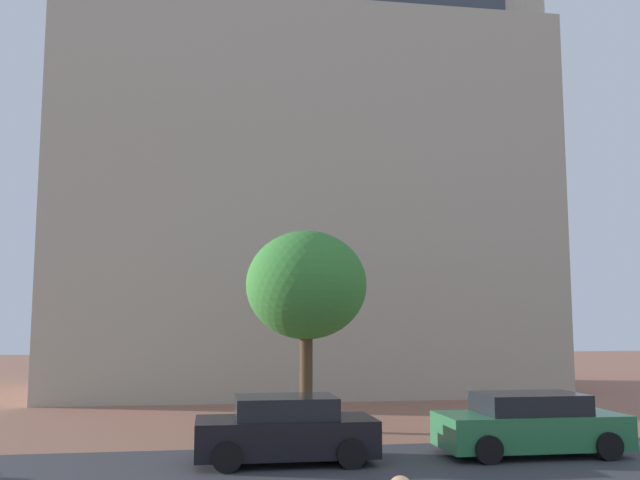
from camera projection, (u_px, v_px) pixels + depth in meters
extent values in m
plane|color=#93604C|center=(331.00, 470.00, 14.99)|extent=(120.00, 120.00, 0.00)
cube|color=#38383D|center=(336.00, 476.00, 14.48)|extent=(120.00, 6.99, 0.00)
cube|color=#B2A893|center=(302.00, 212.00, 34.09)|extent=(22.05, 10.51, 17.01)
cube|color=#38424C|center=(302.00, 22.00, 35.24)|extent=(20.29, 9.67, 2.40)
cube|color=#B2A893|center=(315.00, 91.00, 34.92)|extent=(4.78, 4.78, 29.27)
cylinder|color=#B2A893|center=(86.00, 153.00, 29.13)|extent=(2.80, 2.80, 20.36)
cylinder|color=#B2A893|center=(519.00, 178.00, 32.03)|extent=(2.80, 2.80, 19.45)
cube|color=#287042|center=(530.00, 430.00, 16.83)|extent=(4.40, 1.88, 0.80)
cube|color=black|center=(530.00, 403.00, 16.91)|extent=(2.47, 1.65, 0.48)
cylinder|color=black|center=(568.00, 434.00, 17.95)|extent=(0.64, 0.22, 0.64)
cylinder|color=black|center=(609.00, 446.00, 16.11)|extent=(0.64, 0.22, 0.64)
cylinder|color=black|center=(459.00, 436.00, 17.50)|extent=(0.64, 0.22, 0.64)
cylinder|color=black|center=(489.00, 450.00, 15.66)|extent=(0.64, 0.22, 0.64)
cube|color=black|center=(285.00, 436.00, 15.92)|extent=(4.05, 1.87, 0.81)
cube|color=black|center=(286.00, 407.00, 15.99)|extent=(2.27, 1.65, 0.49)
cylinder|color=black|center=(227.00, 457.00, 14.76)|extent=(0.64, 0.22, 0.64)
cylinder|color=black|center=(225.00, 443.00, 16.60)|extent=(0.64, 0.22, 0.64)
cylinder|color=black|center=(351.00, 454.00, 15.18)|extent=(0.64, 0.22, 0.64)
cylinder|color=black|center=(336.00, 440.00, 17.01)|extent=(0.64, 0.22, 0.64)
cylinder|color=#4C3823|center=(306.00, 382.00, 20.63)|extent=(0.38, 0.38, 2.83)
ellipsoid|color=#387F33|center=(306.00, 285.00, 20.96)|extent=(3.60, 3.60, 3.24)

